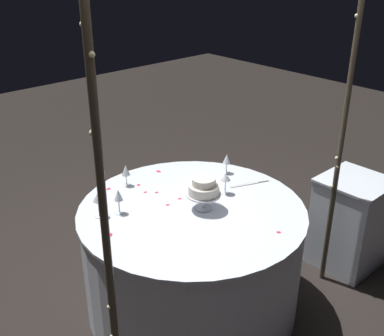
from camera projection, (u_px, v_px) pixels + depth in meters
The scene contains 21 objects.
ground_plane at pixel (192, 302), 3.35m from camera, with size 12.00×12.00×0.00m, color black.
decorative_arch at pixel (253, 124), 2.42m from camera, with size 1.88×0.06×2.27m.
main_table at pixel (192, 257), 3.18m from camera, with size 1.46×1.46×0.76m.
side_table at pixel (350, 222), 3.62m from camera, with size 0.47×0.47×0.73m.
tiered_cake at pixel (204, 188), 2.96m from camera, with size 0.22×0.22×0.22m.
wine_glass_0 at pixel (226, 178), 3.16m from camera, with size 0.07×0.07×0.15m.
wine_glass_1 at pixel (126, 171), 3.26m from camera, with size 0.06×0.06×0.16m.
wine_glass_2 at pixel (98, 199), 2.88m from camera, with size 0.06×0.06×0.16m.
wine_glass_3 at pixel (227, 160), 3.45m from camera, with size 0.06×0.06×0.15m.
wine_glass_4 at pixel (118, 196), 2.92m from camera, with size 0.06×0.06×0.17m.
cake_knife at pixel (252, 183), 3.33m from camera, with size 0.28×0.13×0.01m.
rose_petal_0 at pixel (222, 180), 3.39m from camera, with size 0.03×0.02×0.00m, color #E02D47.
rose_petal_1 at pixel (139, 185), 3.31m from camera, with size 0.03×0.02×0.00m, color #E02D47.
rose_petal_2 at pixel (279, 232), 2.77m from camera, with size 0.03×0.02×0.00m, color #E02D47.
rose_petal_3 at pixel (157, 192), 3.21m from camera, with size 0.03×0.02×0.00m, color #E02D47.
rose_petal_4 at pixel (110, 235), 2.74m from camera, with size 0.04×0.02×0.00m, color #E02D47.
rose_petal_5 at pixel (109, 189), 3.26m from camera, with size 0.03×0.02×0.00m, color #E02D47.
rose_petal_6 at pixel (145, 192), 3.22m from camera, with size 0.02×0.02×0.00m, color #E02D47.
rose_petal_7 at pixel (180, 199), 3.13m from camera, with size 0.03×0.02×0.00m, color #E02D47.
rose_petal_8 at pixel (168, 205), 3.06m from camera, with size 0.02×0.02×0.00m, color #E02D47.
rose_petal_9 at pixel (158, 171), 3.51m from camera, with size 0.04×0.03×0.00m, color #E02D47.
Camera 1 is at (1.77, 1.93, 2.28)m, focal length 44.35 mm.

